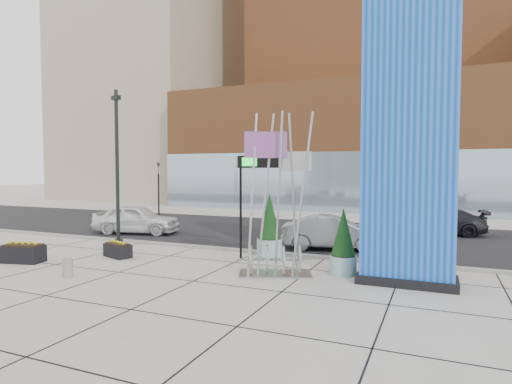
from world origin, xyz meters
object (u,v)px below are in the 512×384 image
at_px(concrete_bollard, 68,267).
at_px(overhead_street_sign, 257,170).
at_px(car_white_west, 136,219).
at_px(car_silver_mid, 334,233).
at_px(blue_pylon, 409,130).
at_px(lamp_post, 117,185).
at_px(public_art_sculpture, 276,233).

bearing_deg(concrete_bollard, overhead_street_sign, 46.82).
height_order(concrete_bollard, overhead_street_sign, overhead_street_sign).
relative_size(car_white_west, car_silver_mid, 1.04).
relative_size(concrete_bollard, car_silver_mid, 0.14).
distance_m(blue_pylon, lamp_post, 12.46).
bearing_deg(overhead_street_sign, car_white_west, 166.31).
xyz_separation_m(lamp_post, car_white_west, (-2.20, 3.97, -2.09)).
xyz_separation_m(public_art_sculpture, car_white_west, (-10.34, 5.59, -0.64)).
height_order(blue_pylon, car_white_west, blue_pylon).
height_order(blue_pylon, lamp_post, blue_pylon).
bearing_deg(blue_pylon, concrete_bollard, -161.18).
bearing_deg(car_white_west, blue_pylon, -123.21).
bearing_deg(concrete_bollard, blue_pylon, 18.80).
xyz_separation_m(public_art_sculpture, overhead_street_sign, (-1.55, 1.99, 2.09)).
xyz_separation_m(public_art_sculpture, car_silver_mid, (0.75, 5.29, -0.69)).
bearing_deg(car_white_west, lamp_post, -164.97).
distance_m(lamp_post, car_white_west, 5.00).
relative_size(lamp_post, overhead_street_sign, 1.72).
distance_m(blue_pylon, public_art_sculpture, 5.35).
relative_size(blue_pylon, car_white_west, 2.10).
relative_size(public_art_sculpture, overhead_street_sign, 1.34).
height_order(lamp_post, concrete_bollard, lamp_post).
xyz_separation_m(lamp_post, overhead_street_sign, (6.58, 0.38, 0.63)).
relative_size(concrete_bollard, overhead_street_sign, 0.16).
height_order(concrete_bollard, car_white_west, car_white_west).
distance_m(car_white_west, car_silver_mid, 11.08).
height_order(blue_pylon, car_silver_mid, blue_pylon).
height_order(overhead_street_sign, car_white_west, overhead_street_sign).
bearing_deg(blue_pylon, car_white_west, 160.80).
xyz_separation_m(blue_pylon, lamp_post, (-12.27, 1.07, -1.88)).
xyz_separation_m(overhead_street_sign, car_silver_mid, (2.30, 3.30, -2.78)).
bearing_deg(concrete_bollard, public_art_sculpture, 25.66).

